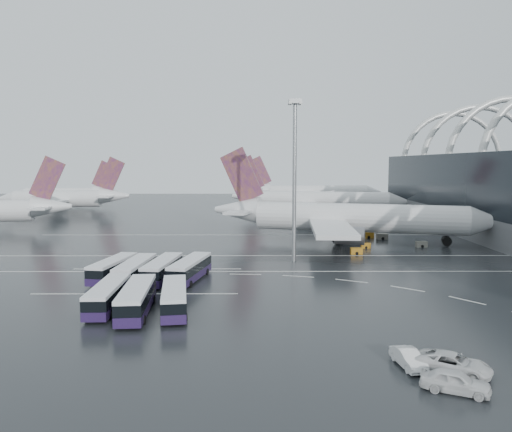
{
  "coord_description": "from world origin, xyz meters",
  "views": [
    {
      "loc": [
        -7.77,
        -81.79,
        17.48
      ],
      "look_at": [
        -7.47,
        17.91,
        7.0
      ],
      "focal_mm": 35.0,
      "sensor_mm": 36.0,
      "label": 1
    }
  ],
  "objects_px": {
    "gse_cart_belly_e": "(368,235)",
    "bus_row_near_c": "(162,269)",
    "bus_row_far_a": "(108,295)",
    "van_curve_c": "(409,358)",
    "bus_row_near_a": "(113,268)",
    "airliner_main": "(344,218)",
    "gse_cart_belly_c": "(356,251)",
    "jet_remote_mid": "(66,199)",
    "gse_cart_belly_a": "(366,246)",
    "bus_row_far_c": "(174,298)",
    "floodlight_mast": "(295,161)",
    "bus_row_near_d": "(190,269)",
    "gse_cart_belly_d": "(421,244)",
    "bus_row_far_b": "(137,299)",
    "van_curve_b": "(455,381)",
    "bus_row_near_b": "(135,270)",
    "jet_remote_far": "(67,194)",
    "van_curve_a": "(453,364)",
    "gse_cart_belly_b": "(382,236)",
    "airliner_gate_b": "(315,201)",
    "airliner_gate_c": "(311,193)"
  },
  "relations": [
    {
      "from": "bus_row_near_a",
      "to": "bus_row_far_a",
      "type": "relative_size",
      "value": 1.01
    },
    {
      "from": "bus_row_near_a",
      "to": "gse_cart_belly_e",
      "type": "relative_size",
      "value": 5.14
    },
    {
      "from": "gse_cart_belly_c",
      "to": "bus_row_near_a",
      "type": "bearing_deg",
      "value": -153.11
    },
    {
      "from": "van_curve_a",
      "to": "airliner_gate_c",
      "type": "bearing_deg",
      "value": 28.93
    },
    {
      "from": "gse_cart_belly_e",
      "to": "bus_row_near_c",
      "type": "bearing_deg",
      "value": -133.38
    },
    {
      "from": "floodlight_mast",
      "to": "gse_cart_belly_d",
      "type": "relative_size",
      "value": 12.74
    },
    {
      "from": "airliner_main",
      "to": "gse_cart_belly_c",
      "type": "xyz_separation_m",
      "value": [
        -0.19,
        -14.84,
        -4.74
      ]
    },
    {
      "from": "bus_row_far_c",
      "to": "floodlight_mast",
      "type": "distance_m",
      "value": 38.33
    },
    {
      "from": "gse_cart_belly_a",
      "to": "jet_remote_mid",
      "type": "bearing_deg",
      "value": 140.83
    },
    {
      "from": "gse_cart_belly_a",
      "to": "gse_cart_belly_c",
      "type": "distance_m",
      "value": 7.65
    },
    {
      "from": "van_curve_c",
      "to": "bus_row_near_a",
      "type": "bearing_deg",
      "value": 128.0
    },
    {
      "from": "jet_remote_mid",
      "to": "bus_row_near_d",
      "type": "distance_m",
      "value": 116.34
    },
    {
      "from": "van_curve_b",
      "to": "gse_cart_belly_e",
      "type": "xyz_separation_m",
      "value": [
        11.5,
        79.97,
        -0.2
      ]
    },
    {
      "from": "bus_row_near_c",
      "to": "bus_row_far_c",
      "type": "distance_m",
      "value": 16.26
    },
    {
      "from": "bus_row_far_b",
      "to": "gse_cart_belly_b",
      "type": "height_order",
      "value": "bus_row_far_b"
    },
    {
      "from": "bus_row_near_c",
      "to": "floodlight_mast",
      "type": "bearing_deg",
      "value": -48.39
    },
    {
      "from": "bus_row_near_b",
      "to": "van_curve_c",
      "type": "distance_m",
      "value": 43.95
    },
    {
      "from": "gse_cart_belly_e",
      "to": "bus_row_far_a",
      "type": "bearing_deg",
      "value": -127.66
    },
    {
      "from": "bus_row_near_d",
      "to": "bus_row_far_c",
      "type": "bearing_deg",
      "value": -168.5
    },
    {
      "from": "gse_cart_belly_a",
      "to": "gse_cart_belly_c",
      "type": "relative_size",
      "value": 0.86
    },
    {
      "from": "gse_cart_belly_a",
      "to": "van_curve_b",
      "type": "bearing_deg",
      "value": -96.72
    },
    {
      "from": "airliner_main",
      "to": "van_curve_c",
      "type": "height_order",
      "value": "airliner_main"
    },
    {
      "from": "floodlight_mast",
      "to": "bus_row_far_b",
      "type": "bearing_deg",
      "value": -123.74
    },
    {
      "from": "gse_cart_belly_c",
      "to": "gse_cart_belly_d",
      "type": "relative_size",
      "value": 1.0
    },
    {
      "from": "airliner_main",
      "to": "bus_row_near_b",
      "type": "height_order",
      "value": "airliner_main"
    },
    {
      "from": "airliner_main",
      "to": "van_curve_b",
      "type": "distance_m",
      "value": 73.93
    },
    {
      "from": "bus_row_near_c",
      "to": "van_curve_a",
      "type": "xyz_separation_m",
      "value": [
        30.4,
        -33.46,
        -0.88
      ]
    },
    {
      "from": "bus_row_far_a",
      "to": "floodlight_mast",
      "type": "bearing_deg",
      "value": -41.64
    },
    {
      "from": "bus_row_far_b",
      "to": "van_curve_a",
      "type": "relative_size",
      "value": 2.14
    },
    {
      "from": "bus_row_near_b",
      "to": "bus_row_near_c",
      "type": "height_order",
      "value": "bus_row_near_b"
    },
    {
      "from": "jet_remote_mid",
      "to": "gse_cart_belly_e",
      "type": "distance_m",
      "value": 110.19
    },
    {
      "from": "jet_remote_far",
      "to": "gse_cart_belly_e",
      "type": "bearing_deg",
      "value": 139.21
    },
    {
      "from": "jet_remote_far",
      "to": "gse_cart_belly_d",
      "type": "distance_m",
      "value": 151.6
    },
    {
      "from": "airliner_gate_b",
      "to": "bus_row_near_d",
      "type": "relative_size",
      "value": 4.39
    },
    {
      "from": "jet_remote_far",
      "to": "bus_row_far_a",
      "type": "relative_size",
      "value": 3.45
    },
    {
      "from": "jet_remote_far",
      "to": "jet_remote_mid",
      "type": "bearing_deg",
      "value": 109.69
    },
    {
      "from": "bus_row_near_a",
      "to": "gse_cart_belly_d",
      "type": "bearing_deg",
      "value": -53.57
    },
    {
      "from": "bus_row_far_a",
      "to": "van_curve_c",
      "type": "height_order",
      "value": "bus_row_far_a"
    },
    {
      "from": "bus_row_far_a",
      "to": "bus_row_far_c",
      "type": "bearing_deg",
      "value": -98.63
    },
    {
      "from": "van_curve_a",
      "to": "bus_row_near_c",
      "type": "bearing_deg",
      "value": 73.6
    },
    {
      "from": "bus_row_far_c",
      "to": "gse_cart_belly_a",
      "type": "bearing_deg",
      "value": -44.52
    },
    {
      "from": "bus_row_far_a",
      "to": "bus_row_near_c",
      "type": "bearing_deg",
      "value": -16.3
    },
    {
      "from": "airliner_gate_c",
      "to": "gse_cart_belly_a",
      "type": "xyz_separation_m",
      "value": [
        -0.58,
        -107.13,
        -4.67
      ]
    },
    {
      "from": "jet_remote_mid",
      "to": "van_curve_b",
      "type": "bearing_deg",
      "value": 117.85
    },
    {
      "from": "bus_row_near_b",
      "to": "gse_cart_belly_c",
      "type": "relative_size",
      "value": 5.84
    },
    {
      "from": "gse_cart_belly_c",
      "to": "airliner_main",
      "type": "bearing_deg",
      "value": 89.28
    },
    {
      "from": "bus_row_near_b",
      "to": "gse_cart_belly_c",
      "type": "xyz_separation_m",
      "value": [
        37.44,
        22.81,
        -1.14
      ]
    },
    {
      "from": "bus_row_far_b",
      "to": "gse_cart_belly_a",
      "type": "bearing_deg",
      "value": -43.58
    },
    {
      "from": "bus_row_far_c",
      "to": "floodlight_mast",
      "type": "relative_size",
      "value": 0.44
    },
    {
      "from": "gse_cart_belly_b",
      "to": "airliner_main",
      "type": "bearing_deg",
      "value": -156.59
    }
  ]
}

